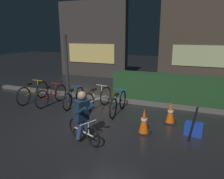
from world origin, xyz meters
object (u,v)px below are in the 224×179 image
at_px(traffic_cone_near, 144,121).
at_px(cyclist, 83,116).
at_px(parked_bike_center_left, 74,98).
at_px(closed_umbrella, 193,124).
at_px(street_post, 67,71).
at_px(parked_bike_left_mid, 52,95).
at_px(blue_crate, 194,129).
at_px(parked_bike_leftmost, 33,92).
at_px(parked_bike_right_mid, 118,103).
at_px(parked_bike_center_right, 97,99).
at_px(traffic_cone_far, 170,113).

bearing_deg(traffic_cone_near, cyclist, -144.05).
xyz_separation_m(parked_bike_center_left, traffic_cone_near, (2.81, -1.18, 0.01)).
bearing_deg(closed_umbrella, traffic_cone_near, 120.37).
xyz_separation_m(street_post, parked_bike_left_mid, (-0.57, -0.22, -0.91)).
relative_size(blue_crate, closed_umbrella, 0.52).
bearing_deg(parked_bike_left_mid, parked_bike_leftmost, 92.92).
xyz_separation_m(parked_bike_right_mid, cyclist, (-0.15, -2.04, 0.29)).
distance_m(cyclist, closed_umbrella, 2.68).
bearing_deg(parked_bike_right_mid, street_post, 83.64).
height_order(parked_bike_center_left, blue_crate, parked_bike_center_left).
distance_m(blue_crate, closed_umbrella, 0.35).
bearing_deg(parked_bike_leftmost, parked_bike_center_left, -87.56).
bearing_deg(parked_bike_left_mid, parked_bike_right_mid, -83.70).
height_order(street_post, parked_bike_center_left, street_post).
distance_m(parked_bike_right_mid, traffic_cone_near, 1.59).
relative_size(parked_bike_leftmost, parked_bike_center_right, 1.00).
distance_m(street_post, parked_bike_center_left, 0.99).
xyz_separation_m(parked_bike_center_right, traffic_cone_far, (2.49, -0.30, -0.05)).
distance_m(parked_bike_right_mid, blue_crate, 2.45).
relative_size(parked_bike_right_mid, traffic_cone_far, 2.54).
relative_size(parked_bike_center_left, blue_crate, 3.44).
height_order(traffic_cone_near, closed_umbrella, closed_umbrella).
bearing_deg(parked_bike_center_right, closed_umbrella, -97.88).
bearing_deg(traffic_cone_near, traffic_cone_far, 59.07).
xyz_separation_m(parked_bike_right_mid, traffic_cone_near, (1.12, -1.13, -0.01)).
relative_size(parked_bike_left_mid, traffic_cone_far, 2.55).
height_order(street_post, traffic_cone_near, street_post).
bearing_deg(blue_crate, closed_umbrella, -96.92).
distance_m(parked_bike_center_left, parked_bike_right_mid, 1.70).
distance_m(street_post, cyclist, 2.96).
relative_size(parked_bike_left_mid, closed_umbrella, 1.90).
bearing_deg(parked_bike_left_mid, parked_bike_center_right, -79.70).
xyz_separation_m(parked_bike_left_mid, traffic_cone_far, (4.25, -0.15, -0.03)).
relative_size(parked_bike_center_right, traffic_cone_near, 2.51).
relative_size(parked_bike_left_mid, blue_crate, 3.68).
xyz_separation_m(traffic_cone_near, traffic_cone_far, (0.56, 0.93, -0.02)).
bearing_deg(blue_crate, parked_bike_center_right, 165.12).
bearing_deg(parked_bike_left_mid, street_post, -63.71).
bearing_deg(closed_umbrella, parked_bike_center_right, 93.92).
xyz_separation_m(parked_bike_center_right, blue_crate, (3.14, -0.83, -0.21)).
xyz_separation_m(parked_bike_left_mid, traffic_cone_near, (3.69, -1.08, -0.01)).
xyz_separation_m(traffic_cone_near, closed_umbrella, (1.18, 0.15, 0.07)).
relative_size(traffic_cone_near, closed_umbrella, 0.79).
bearing_deg(blue_crate, parked_bike_right_mid, 162.71).
bearing_deg(closed_umbrella, blue_crate, 16.22).
height_order(parked_bike_right_mid, closed_umbrella, closed_umbrella).
distance_m(parked_bike_center_left, traffic_cone_far, 3.38).
bearing_deg(parked_bike_right_mid, parked_bike_center_left, 86.71).
xyz_separation_m(parked_bike_left_mid, cyclist, (2.42, -2.00, 0.29)).
bearing_deg(parked_bike_center_right, traffic_cone_far, -85.55).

